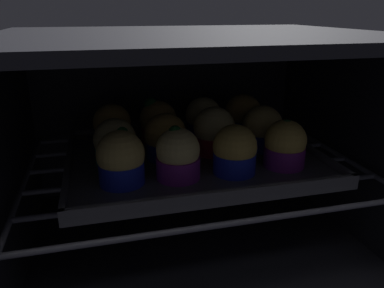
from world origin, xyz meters
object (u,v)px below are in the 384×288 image
Objects in this scene: muffin_row0_col1 at (178,155)px; muffin_row2_col1 at (158,123)px; muffin_row0_col3 at (285,145)px; muffin_row2_col3 at (243,116)px; muffin_row0_col0 at (121,159)px; muffin_row2_col2 at (203,119)px; muffin_row2_col0 at (112,127)px; muffin_row1_col3 at (262,129)px; baking_tray at (192,157)px; muffin_row1_col1 at (166,138)px; muffin_row1_col0 at (115,143)px; muffin_row0_col2 at (235,151)px; muffin_row1_col2 at (214,132)px.

muffin_row0_col1 is 0.96× the size of muffin_row2_col1.
muffin_row0_col3 is 0.94× the size of muffin_row2_col3.
muffin_row0_col0 is 25.42cm from muffin_row0_col3.
muffin_row2_col3 reaches higher than muffin_row2_col2.
muffin_row2_col0 reaches higher than muffin_row0_col3.
baking_tray is at bearing 179.35° from muffin_row1_col3.
muffin_row1_col1 is (7.89, 8.01, -0.19)cm from muffin_row0_col0.
muffin_row2_col0 is (0.02, 8.46, 0.23)cm from muffin_row1_col0.
muffin_row0_col0 is 1.04× the size of muffin_row0_col3.
muffin_row2_col2 is at bearing 26.97° from muffin_row1_col0.
muffin_row2_col1 is (8.07, 16.54, 0.04)cm from muffin_row0_col0.
muffin_row2_col2 reaches higher than muffin_row0_col2.
muffin_row0_col0 is at bearing -134.57° from muffin_row1_col1.
muffin_row2_col0 is at bearing 147.42° from muffin_row0_col3.
muffin_row1_col1 reaches higher than baking_tray.
muffin_row0_col0 reaches higher than muffin_row0_col2.
muffin_row0_col2 is at bearing -134.34° from muffin_row1_col3.
muffin_row1_col1 is at bearing 45.43° from muffin_row0_col0.
muffin_row0_col1 is 1.06× the size of muffin_row0_col2.
muffin_row0_col2 is 17.24cm from muffin_row2_col2.
muffin_row0_col0 reaches higher than muffin_row1_col3.
muffin_row2_col2 is (9.03, 8.73, 0.30)cm from muffin_row1_col1.
muffin_row0_col1 reaches higher than muffin_row1_col3.
muffin_row0_col1 reaches higher than muffin_row1_col1.
muffin_row1_col0 is at bearing 135.98° from muffin_row0_col1.
muffin_row2_col2 reaches higher than muffin_row1_col1.
muffin_row1_col3 is (-0.14, 8.15, 0.19)cm from muffin_row0_col3.
muffin_row0_col3 is 19.28cm from muffin_row1_col1.
muffin_row0_col3 reaches higher than baking_tray.
muffin_row0_col3 is at bearing -17.22° from muffin_row1_col0.
muffin_row2_col1 reaches higher than muffin_row2_col0.
muffin_row1_col3 is at bearing -87.14° from muffin_row2_col3.
muffin_row2_col0 is (-8.19, 8.42, 0.12)cm from muffin_row1_col1.
muffin_row0_col2 is 0.95× the size of muffin_row2_col2.
muffin_row1_col0 is 19.36cm from muffin_row2_col2.
muffin_row0_col3 is (8.57, 0.48, 0.00)cm from muffin_row0_col2.
muffin_row1_col2 is at bearing 1.26° from muffin_row1_col0.
muffin_row1_col1 is 18.94cm from muffin_row2_col3.
muffin_row0_col1 is 17.26cm from muffin_row0_col3.
muffin_row1_col0 is at bearing -90.15° from muffin_row2_col0.
muffin_row1_col0 is at bearing 162.78° from muffin_row0_col3.
muffin_row0_col2 is at bearing -176.77° from muffin_row0_col3.
muffin_row1_col3 is 26.90cm from muffin_row2_col0.
muffin_row2_col2 is at bearing 62.29° from baking_tray.
muffin_row2_col2 is (17.25, 8.78, 0.41)cm from muffin_row1_col0.
muffin_row2_col2 is (4.45, 8.46, 4.26)cm from baking_tray.
baking_tray is 5.20× the size of muffin_row0_col0.
muffin_row0_col2 is 18.71cm from muffin_row2_col3.
muffin_row0_col3 is at bearing -24.59° from muffin_row1_col1.
muffin_row0_col0 is 1.05× the size of muffin_row0_col2.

